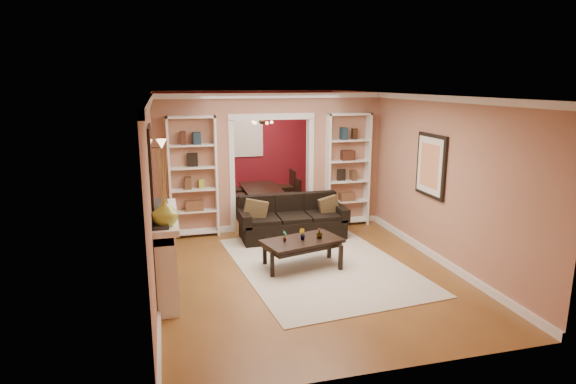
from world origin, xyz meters
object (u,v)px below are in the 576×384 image
object	(u,v)px
coffee_table	(302,254)
dining_table	(263,199)
sofa	(292,218)
bookshelf_left	(193,177)
bookshelf_right	(347,170)
fireplace	(167,254)

from	to	relation	value
coffee_table	dining_table	xyz separation A→B (m)	(0.12, 3.64, 0.03)
sofa	bookshelf_left	size ratio (longest dim) A/B	0.88
sofa	bookshelf_right	xyz separation A→B (m)	(1.32, 0.58, 0.75)
bookshelf_left	fireplace	size ratio (longest dim) A/B	1.35
coffee_table	fireplace	world-z (taller)	fireplace
sofa	dining_table	xyz separation A→B (m)	(-0.13, 2.14, -0.13)
bookshelf_right	dining_table	distance (m)	2.30
bookshelf_left	sofa	bearing A→B (deg)	-18.04
coffee_table	bookshelf_left	bearing A→B (deg)	111.51
bookshelf_left	bookshelf_right	world-z (taller)	same
coffee_table	fireplace	bearing A→B (deg)	177.28
sofa	coffee_table	bearing A→B (deg)	-99.27
fireplace	coffee_table	bearing A→B (deg)	12.20
dining_table	bookshelf_right	bearing A→B (deg)	-137.15
sofa	coffee_table	world-z (taller)	sofa
bookshelf_left	dining_table	size ratio (longest dim) A/B	1.52
sofa	fireplace	bearing A→B (deg)	-139.96
sofa	fireplace	world-z (taller)	fireplace
coffee_table	dining_table	size ratio (longest dim) A/B	0.81
sofa	bookshelf_right	size ratio (longest dim) A/B	0.88
fireplace	dining_table	size ratio (longest dim) A/B	1.13
coffee_table	bookshelf_right	size ratio (longest dim) A/B	0.53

